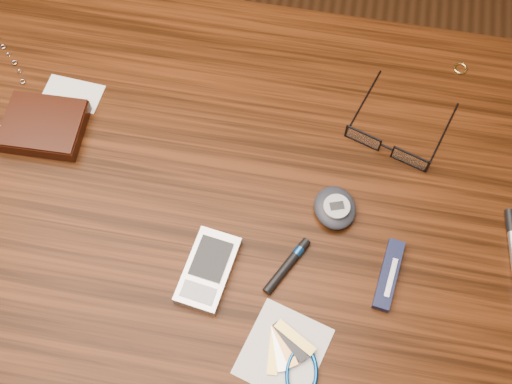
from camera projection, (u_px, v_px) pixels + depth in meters
ground at (230, 325)px, 1.57m from camera, size 3.80×3.80×0.00m
desk at (214, 220)px, 0.99m from camera, size 1.00×0.70×0.75m
wallet_and_card at (44, 125)px, 0.93m from camera, size 0.12×0.15×0.02m
eyeglasses at (388, 145)px, 0.92m from camera, size 0.16×0.16×0.03m
gold_ring at (460, 68)px, 0.99m from camera, size 0.03×0.03×0.00m
pda_phone at (208, 270)px, 0.84m from camera, size 0.07×0.11×0.02m
pedometer at (335, 208)px, 0.87m from camera, size 0.08×0.08×0.03m
notepad_keys at (293, 361)px, 0.79m from camera, size 0.12×0.13×0.01m
pocket_knife at (389, 275)px, 0.84m from camera, size 0.03×0.10×0.01m
black_blue_pen at (288, 264)px, 0.84m from camera, size 0.05×0.09×0.01m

